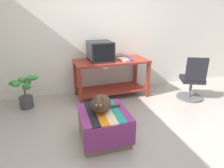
{
  "coord_description": "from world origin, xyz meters",
  "views": [
    {
      "loc": [
        -0.88,
        -2.02,
        1.65
      ],
      "look_at": [
        -0.04,
        0.85,
        0.55
      ],
      "focal_mm": 30.65,
      "sensor_mm": 36.0,
      "label": 1
    }
  ],
  "objects_px": {
    "desk": "(111,72)",
    "cat": "(101,103)",
    "tv_monitor": "(100,51)",
    "stapler": "(130,60)",
    "ottoman_with_blanket": "(104,125)",
    "office_chair": "(193,81)",
    "book": "(124,59)",
    "keyboard": "(104,62)",
    "potted_plant": "(25,93)"
  },
  "relations": [
    {
      "from": "desk",
      "to": "cat",
      "type": "relative_size",
      "value": 3.17
    },
    {
      "from": "tv_monitor",
      "to": "stapler",
      "type": "height_order",
      "value": "tv_monitor"
    },
    {
      "from": "desk",
      "to": "stapler",
      "type": "distance_m",
      "value": 0.46
    },
    {
      "from": "ottoman_with_blanket",
      "to": "office_chair",
      "type": "bearing_deg",
      "value": 21.37
    },
    {
      "from": "book",
      "to": "stapler",
      "type": "bearing_deg",
      "value": -72.91
    },
    {
      "from": "book",
      "to": "cat",
      "type": "distance_m",
      "value": 1.6
    },
    {
      "from": "cat",
      "to": "stapler",
      "type": "distance_m",
      "value": 1.55
    },
    {
      "from": "keyboard",
      "to": "stapler",
      "type": "xyz_separation_m",
      "value": [
        0.54,
        0.0,
        0.01
      ]
    },
    {
      "from": "desk",
      "to": "keyboard",
      "type": "xyz_separation_m",
      "value": [
        -0.19,
        -0.16,
        0.26
      ]
    },
    {
      "from": "keyboard",
      "to": "stapler",
      "type": "bearing_deg",
      "value": -1.27
    },
    {
      "from": "office_chair",
      "to": "book",
      "type": "bearing_deg",
      "value": -1.58
    },
    {
      "from": "desk",
      "to": "cat",
      "type": "xyz_separation_m",
      "value": [
        -0.54,
        -1.4,
        0.01
      ]
    },
    {
      "from": "stapler",
      "to": "book",
      "type": "bearing_deg",
      "value": 111.16
    },
    {
      "from": "stapler",
      "to": "potted_plant",
      "type": "bearing_deg",
      "value": 166.12
    },
    {
      "from": "tv_monitor",
      "to": "book",
      "type": "height_order",
      "value": "tv_monitor"
    },
    {
      "from": "book",
      "to": "potted_plant",
      "type": "xyz_separation_m",
      "value": [
        -1.93,
        -0.06,
        -0.49
      ]
    },
    {
      "from": "tv_monitor",
      "to": "keyboard",
      "type": "relative_size",
      "value": 1.37
    },
    {
      "from": "book",
      "to": "potted_plant",
      "type": "distance_m",
      "value": 1.99
    },
    {
      "from": "desk",
      "to": "office_chair",
      "type": "bearing_deg",
      "value": -24.93
    },
    {
      "from": "desk",
      "to": "keyboard",
      "type": "distance_m",
      "value": 0.36
    },
    {
      "from": "tv_monitor",
      "to": "cat",
      "type": "xyz_separation_m",
      "value": [
        -0.33,
        -1.46,
        -0.41
      ]
    },
    {
      "from": "desk",
      "to": "stapler",
      "type": "height_order",
      "value": "stapler"
    },
    {
      "from": "desk",
      "to": "potted_plant",
      "type": "relative_size",
      "value": 2.47
    },
    {
      "from": "ottoman_with_blanket",
      "to": "office_chair",
      "type": "distance_m",
      "value": 2.18
    },
    {
      "from": "book",
      "to": "office_chair",
      "type": "xyz_separation_m",
      "value": [
        1.25,
        -0.59,
        -0.4
      ]
    },
    {
      "from": "keyboard",
      "to": "potted_plant",
      "type": "xyz_separation_m",
      "value": [
        -1.47,
        0.06,
        -0.49
      ]
    },
    {
      "from": "desk",
      "to": "book",
      "type": "distance_m",
      "value": 0.37
    },
    {
      "from": "keyboard",
      "to": "tv_monitor",
      "type": "bearing_deg",
      "value": 93.6
    },
    {
      "from": "book",
      "to": "tv_monitor",
      "type": "bearing_deg",
      "value": 152.17
    },
    {
      "from": "book",
      "to": "desk",
      "type": "bearing_deg",
      "value": 155.49
    },
    {
      "from": "desk",
      "to": "stapler",
      "type": "xyz_separation_m",
      "value": [
        0.35,
        -0.16,
        0.26
      ]
    },
    {
      "from": "desk",
      "to": "stapler",
      "type": "relative_size",
      "value": 13.7
    },
    {
      "from": "keyboard",
      "to": "book",
      "type": "relative_size",
      "value": 1.44
    },
    {
      "from": "keyboard",
      "to": "cat",
      "type": "distance_m",
      "value": 1.31
    },
    {
      "from": "keyboard",
      "to": "cat",
      "type": "xyz_separation_m",
      "value": [
        -0.35,
        -1.24,
        -0.24
      ]
    },
    {
      "from": "keyboard",
      "to": "desk",
      "type": "bearing_deg",
      "value": 38.58
    },
    {
      "from": "ottoman_with_blanket",
      "to": "stapler",
      "type": "relative_size",
      "value": 6.35
    },
    {
      "from": "keyboard",
      "to": "stapler",
      "type": "height_order",
      "value": "stapler"
    },
    {
      "from": "desk",
      "to": "ottoman_with_blanket",
      "type": "bearing_deg",
      "value": -112.46
    },
    {
      "from": "book",
      "to": "keyboard",
      "type": "bearing_deg",
      "value": 178.47
    },
    {
      "from": "stapler",
      "to": "cat",
      "type": "bearing_deg",
      "value": -137.91
    },
    {
      "from": "cat",
      "to": "keyboard",
      "type": "bearing_deg",
      "value": 96.09
    },
    {
      "from": "book",
      "to": "potted_plant",
      "type": "relative_size",
      "value": 0.46
    },
    {
      "from": "ottoman_with_blanket",
      "to": "potted_plant",
      "type": "distance_m",
      "value": 1.75
    },
    {
      "from": "cat",
      "to": "potted_plant",
      "type": "xyz_separation_m",
      "value": [
        -1.12,
        1.3,
        -0.24
      ]
    },
    {
      "from": "desk",
      "to": "tv_monitor",
      "type": "distance_m",
      "value": 0.48
    },
    {
      "from": "potted_plant",
      "to": "office_chair",
      "type": "height_order",
      "value": "office_chair"
    },
    {
      "from": "desk",
      "to": "keyboard",
      "type": "bearing_deg",
      "value": -142.64
    },
    {
      "from": "book",
      "to": "ottoman_with_blanket",
      "type": "distance_m",
      "value": 1.69
    },
    {
      "from": "tv_monitor",
      "to": "book",
      "type": "distance_m",
      "value": 0.51
    }
  ]
}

